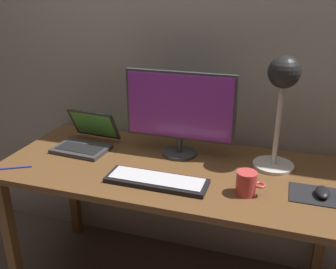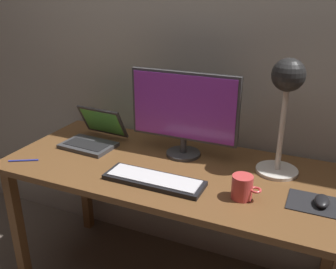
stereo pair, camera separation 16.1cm
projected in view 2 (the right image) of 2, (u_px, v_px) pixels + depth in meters
The scene contains 10 objects.
back_wall at pixel (204, 34), 1.86m from camera, with size 4.80×0.06×2.60m, color #9E998E.
desk at pixel (172, 181), 1.75m from camera, with size 1.60×0.70×0.74m.
monitor at pixel (184, 110), 1.75m from camera, with size 0.54×0.17×0.42m.
keyboard_main at pixel (154, 180), 1.58m from camera, with size 0.44×0.14×0.03m.
laptop at pixel (95, 134), 1.96m from camera, with size 0.29×0.29×0.18m.
desk_lamp at pixel (286, 94), 1.54m from camera, with size 0.19×0.19×0.52m.
mousepad at pixel (314, 203), 1.43m from camera, with size 0.20×0.16×0.00m, color black.
mouse at pixel (322, 201), 1.41m from camera, with size 0.06×0.10×0.03m, color black.
coffee_mug at pixel (242, 187), 1.45m from camera, with size 0.12×0.08×0.10m.
pen at pixel (23, 160), 1.78m from camera, with size 0.01×0.01×0.14m, color #2633A5.
Camera 2 is at (0.61, -1.42, 1.52)m, focal length 39.40 mm.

